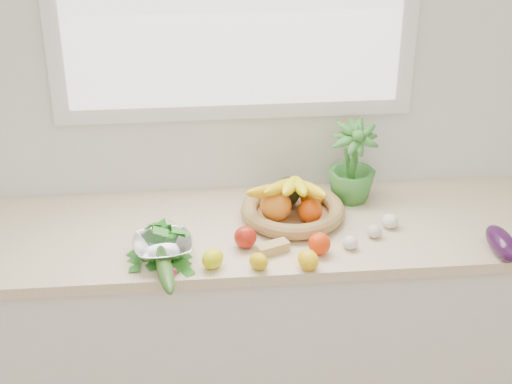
{
  "coord_description": "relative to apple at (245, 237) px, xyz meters",
  "views": [
    {
      "loc": [
        -0.17,
        -0.43,
        2.33
      ],
      "look_at": [
        0.05,
        1.93,
        1.05
      ],
      "focal_mm": 55.0,
      "sensor_mm": 36.0,
      "label": 1
    }
  ],
  "objects": [
    {
      "name": "orange_loose",
      "position": [
        0.24,
        -0.06,
        -0.0
      ],
      "size": [
        0.08,
        0.08,
        0.08
      ],
      "primitive_type": "sphere",
      "rotation": [
        0.0,
        0.0,
        -0.11
      ],
      "color": "red",
      "rests_on": "countertop"
    },
    {
      "name": "radish",
      "position": [
        -0.25,
        -0.15,
        -0.02
      ],
      "size": [
        0.04,
        0.04,
        0.03
      ],
      "primitive_type": "sphere",
      "rotation": [
        0.0,
        0.0,
        -0.35
      ],
      "color": "#B71641",
      "rests_on": "countertop"
    },
    {
      "name": "colander_with_spinach",
      "position": [
        -0.28,
        -0.04,
        0.02
      ],
      "size": [
        0.22,
        0.22,
        0.11
      ],
      "color": "silver",
      "rests_on": "countertop"
    },
    {
      "name": "apple",
      "position": [
        0.0,
        0.0,
        0.0
      ],
      "size": [
        0.1,
        0.1,
        0.08
      ],
      "primitive_type": "sphere",
      "rotation": [
        0.0,
        0.0,
        0.32
      ],
      "color": "#AB1D0D",
      "rests_on": "countertop"
    },
    {
      "name": "lemon_a",
      "position": [
        0.19,
        -0.15,
        -0.01
      ],
      "size": [
        0.09,
        0.1,
        0.07
      ],
      "primitive_type": "ellipsoid",
      "rotation": [
        0.0,
        0.0,
        0.28
      ],
      "color": "yellow",
      "rests_on": "countertop"
    },
    {
      "name": "back_wall",
      "position": [
        -0.0,
        0.43,
        0.41
      ],
      "size": [
        4.5,
        0.02,
        2.7
      ],
      "primitive_type": "cube",
      "color": "white",
      "rests_on": "ground"
    },
    {
      "name": "ginger",
      "position": [
        0.09,
        -0.04,
        -0.02
      ],
      "size": [
        0.12,
        0.08,
        0.04
      ],
      "primitive_type": "cube",
      "rotation": [
        0.0,
        0.0,
        0.39
      ],
      "color": "tan",
      "rests_on": "countertop"
    },
    {
      "name": "counter_cabinet",
      "position": [
        -0.0,
        0.13,
        -0.51
      ],
      "size": [
        2.2,
        0.58,
        0.86
      ],
      "primitive_type": "cube",
      "color": "silver",
      "rests_on": "ground"
    },
    {
      "name": "garlic_a",
      "position": [
        0.45,
        0.02,
        -0.02
      ],
      "size": [
        0.06,
        0.06,
        0.04
      ],
      "primitive_type": "ellipsoid",
      "rotation": [
        0.0,
        0.0,
        0.09
      ],
      "color": "silver",
      "rests_on": "countertop"
    },
    {
      "name": "lemon_b",
      "position": [
        -0.12,
        -0.11,
        -0.01
      ],
      "size": [
        0.1,
        0.1,
        0.06
      ],
      "primitive_type": "ellipsoid",
      "rotation": [
        0.0,
        0.0,
        -0.69
      ],
      "color": "#DADC0B",
      "rests_on": "countertop"
    },
    {
      "name": "fruit_basket",
      "position": [
        0.18,
        0.18,
        0.02
      ],
      "size": [
        0.47,
        0.47,
        0.19
      ],
      "color": "tan",
      "rests_on": "countertop"
    },
    {
      "name": "eggplant",
      "position": [
        0.85,
        -0.12,
        0.0
      ],
      "size": [
        0.09,
        0.21,
        0.08
      ],
      "primitive_type": "ellipsoid",
      "rotation": [
        0.0,
        0.0,
        0.05
      ],
      "color": "#2C0D31",
      "rests_on": "countertop"
    },
    {
      "name": "cucumber",
      "position": [
        -0.27,
        -0.15,
        -0.01
      ],
      "size": [
        0.09,
        0.29,
        0.05
      ],
      "primitive_type": "ellipsoid",
      "rotation": [
        0.0,
        0.0,
        0.13
      ],
      "color": "#245017",
      "rests_on": "countertop"
    },
    {
      "name": "garlic_b",
      "position": [
        0.52,
        0.08,
        -0.01
      ],
      "size": [
        0.08,
        0.08,
        0.05
      ],
      "primitive_type": "ellipsoid",
      "rotation": [
        0.0,
        0.0,
        0.43
      ],
      "color": "white",
      "rests_on": "countertop"
    },
    {
      "name": "lemon_c",
      "position": [
        0.03,
        -0.14,
        -0.01
      ],
      "size": [
        0.09,
        0.09,
        0.06
      ],
      "primitive_type": "ellipsoid",
      "rotation": [
        0.0,
        0.0,
        0.63
      ],
      "color": "gold",
      "rests_on": "countertop"
    },
    {
      "name": "countertop",
      "position": [
        -0.0,
        0.13,
        -0.06
      ],
      "size": [
        2.24,
        0.62,
        0.04
      ],
      "primitive_type": "cube",
      "color": "beige",
      "rests_on": "counter_cabinet"
    },
    {
      "name": "garlic_c",
      "position": [
        0.35,
        -0.04,
        -0.02
      ],
      "size": [
        0.07,
        0.07,
        0.04
      ],
      "primitive_type": "ellipsoid",
      "rotation": [
        0.0,
        0.0,
        -0.3
      ],
      "color": "white",
      "rests_on": "countertop"
    },
    {
      "name": "potted_herb",
      "position": [
        0.42,
        0.3,
        0.11
      ],
      "size": [
        0.18,
        0.18,
        0.32
      ],
      "primitive_type": "imported",
      "rotation": [
        0.0,
        0.0,
        0.01
      ],
      "color": "#377D2D",
      "rests_on": "countertop"
    }
  ]
}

